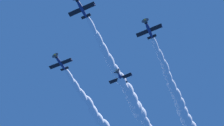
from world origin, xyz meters
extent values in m
ellipsoid|color=navy|center=(-3.27, 3.30, 76.98)|extent=(5.22, 4.77, 1.30)
cylinder|color=black|center=(-1.19, 1.48, 76.83)|extent=(1.27, 1.35, 1.08)
cube|color=black|center=(-3.43, 3.41, 76.84)|extent=(5.97, 6.58, 0.97)
ellipsoid|color=navy|center=(-0.99, 6.23, 76.45)|extent=(0.77, 0.72, 0.28)
ellipsoid|color=navy|center=(-5.86, 0.59, 77.22)|extent=(0.77, 0.72, 0.28)
cube|color=black|center=(-5.26, 5.03, 77.16)|extent=(2.41, 2.59, 0.41)
cube|color=navy|center=(-5.26, 5.09, 77.61)|extent=(0.86, 0.85, 1.06)
ellipsoid|color=#1E232D|center=(-3.03, 3.13, 77.33)|extent=(1.47, 1.43, 0.71)
ellipsoid|color=navy|center=(-4.09, 23.06, 77.72)|extent=(5.21, 4.76, 1.27)
cylinder|color=black|center=(-2.01, 21.25, 77.58)|extent=(1.26, 1.34, 1.06)
cone|color=yellow|center=(-1.56, 20.86, 77.55)|extent=(0.78, 0.80, 0.51)
cylinder|color=#3F3F47|center=(-1.67, 20.95, 77.56)|extent=(1.42, 1.78, 2.25)
cube|color=black|center=(-4.24, 23.18, 77.57)|extent=(5.98, 6.59, 0.78)
ellipsoid|color=navy|center=(-1.79, 26.00, 77.28)|extent=(0.77, 0.72, 0.27)
ellipsoid|color=navy|center=(-6.69, 20.35, 77.87)|extent=(0.77, 0.72, 0.27)
cube|color=black|center=(-6.08, 24.80, 77.89)|extent=(2.41, 2.60, 0.34)
cube|color=navy|center=(-6.08, 24.85, 78.35)|extent=(0.84, 0.83, 1.05)
ellipsoid|color=#1E232D|center=(-3.85, 22.89, 78.08)|extent=(1.46, 1.42, 0.70)
ellipsoid|color=navy|center=(-23.55, 1.79, 78.42)|extent=(5.22, 4.75, 1.46)
cylinder|color=black|center=(-21.47, -0.02, 78.17)|extent=(1.29, 1.33, 1.05)
cone|color=yellow|center=(-21.03, -0.41, 78.12)|extent=(0.80, 0.79, 0.52)
cylinder|color=#3F3F47|center=(-21.13, -0.32, 78.13)|extent=(1.49, 1.77, 2.15)
cube|color=black|center=(-23.70, 1.91, 78.28)|extent=(5.99, 6.60, 0.48)
ellipsoid|color=navy|center=(-21.24, 4.74, 78.17)|extent=(0.77, 0.72, 0.30)
ellipsoid|color=navy|center=(-26.15, -0.92, 78.40)|extent=(0.77, 0.72, 0.30)
cube|color=black|center=(-25.53, 3.52, 78.70)|extent=(2.42, 2.60, 0.25)
cube|color=navy|center=(-25.54, 3.54, 79.16)|extent=(0.87, 0.82, 1.09)
ellipsoid|color=#1E232D|center=(-23.31, 1.60, 78.77)|extent=(1.47, 1.42, 0.72)
ellipsoid|color=navy|center=(-23.16, 21.05, 78.22)|extent=(5.21, 4.76, 1.53)
cylinder|color=black|center=(-21.08, 19.24, 77.97)|extent=(1.25, 1.37, 1.10)
cone|color=yellow|center=(-20.64, 18.85, 77.92)|extent=(0.78, 0.81, 0.55)
cylinder|color=#3F3F47|center=(-20.74, 18.94, 77.93)|extent=(1.41, 1.86, 2.27)
cube|color=black|center=(-23.31, 21.17, 78.09)|extent=(5.97, 6.58, 0.94)
ellipsoid|color=navy|center=(-20.88, 24.00, 77.75)|extent=(0.76, 0.72, 0.31)
ellipsoid|color=navy|center=(-25.74, 18.33, 78.43)|extent=(0.76, 0.72, 0.31)
cube|color=black|center=(-25.14, 22.78, 78.51)|extent=(2.41, 2.59, 0.41)
cube|color=navy|center=(-25.12, 22.82, 78.97)|extent=(0.84, 0.86, 1.09)
ellipsoid|color=#1E232D|center=(-22.90, 20.87, 78.57)|extent=(1.46, 1.44, 0.76)
ellipsoid|color=white|center=(-7.58, 7.27, 77.40)|extent=(5.51, 5.07, 1.93)
ellipsoid|color=white|center=(-11.24, 10.30, 77.93)|extent=(5.76, 5.35, 2.28)
ellipsoid|color=white|center=(-14.47, 12.92, 78.09)|extent=(6.01, 5.63, 2.63)
ellipsoid|color=white|center=(-17.98, 15.78, 78.60)|extent=(6.26, 5.91, 2.98)
ellipsoid|color=white|center=(-21.61, 18.83, 78.95)|extent=(6.51, 6.19, 3.32)
ellipsoid|color=white|center=(-24.41, 21.71, 79.13)|extent=(6.76, 6.47, 3.67)
ellipsoid|color=white|center=(-28.28, 25.48, 79.77)|extent=(7.01, 6.76, 4.02)
ellipsoid|color=white|center=(-31.50, 28.07, 79.80)|extent=(7.26, 7.04, 4.37)
ellipsoid|color=white|center=(-35.54, 31.17, 80.60)|extent=(7.51, 7.32, 4.72)
ellipsoid|color=white|center=(-38.39, 33.70, 80.96)|extent=(7.76, 7.60, 5.07)
ellipsoid|color=white|center=(-8.29, 26.75, 78.20)|extent=(5.51, 5.07, 1.93)
ellipsoid|color=white|center=(-11.92, 30.02, 78.69)|extent=(5.76, 5.35, 2.28)
ellipsoid|color=white|center=(-15.12, 32.96, 78.91)|extent=(6.01, 5.63, 2.63)
ellipsoid|color=white|center=(-18.68, 35.54, 79.39)|extent=(6.26, 5.91, 2.98)
ellipsoid|color=white|center=(-22.18, 38.58, 79.64)|extent=(6.51, 6.19, 3.32)
ellipsoid|color=white|center=(-25.39, 41.71, 79.85)|extent=(6.76, 6.47, 3.67)
ellipsoid|color=white|center=(-28.88, 44.74, 80.34)|extent=(7.01, 6.76, 4.02)
ellipsoid|color=white|center=(-32.68, 47.74, 80.71)|extent=(7.26, 7.04, 4.37)
ellipsoid|color=white|center=(-36.13, 50.97, 81.04)|extent=(7.51, 7.32, 4.72)
ellipsoid|color=white|center=(-27.98, 5.70, 78.93)|extent=(5.51, 5.07, 1.93)
ellipsoid|color=white|center=(-31.31, 8.45, 79.21)|extent=(5.76, 5.35, 2.28)
ellipsoid|color=white|center=(-35.02, 11.63, 79.53)|extent=(6.01, 5.63, 2.63)
ellipsoid|color=white|center=(-38.06, 14.75, 80.10)|extent=(6.26, 5.91, 2.98)
ellipsoid|color=white|center=(-41.42, 17.16, 80.14)|extent=(6.51, 6.19, 3.32)
ellipsoid|color=white|center=(-45.26, 20.28, 80.70)|extent=(6.76, 6.47, 3.67)
ellipsoid|color=white|center=(-48.20, 23.48, 80.94)|extent=(7.01, 6.76, 4.02)
ellipsoid|color=white|center=(-27.26, 24.77, 78.73)|extent=(5.51, 5.07, 1.93)
ellipsoid|color=white|center=(-30.90, 27.62, 79.09)|extent=(5.76, 5.35, 2.28)
ellipsoid|color=white|center=(-34.43, 30.93, 79.58)|extent=(6.01, 5.63, 2.63)
ellipsoid|color=white|center=(-38.00, 33.78, 79.85)|extent=(6.26, 5.91, 2.98)
ellipsoid|color=white|center=(-40.97, 36.85, 80.01)|extent=(6.51, 6.19, 3.32)
camera|label=1|loc=(32.47, 0.26, 2.03)|focal=48.96mm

